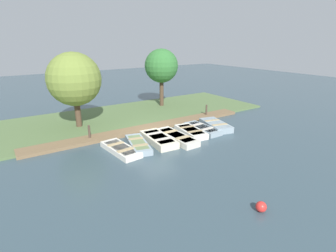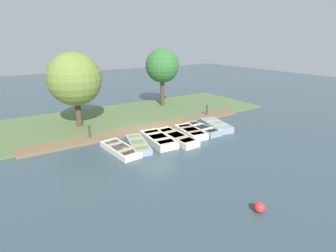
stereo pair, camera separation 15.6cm
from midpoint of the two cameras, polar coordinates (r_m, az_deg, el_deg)
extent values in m
plane|color=#384C56|center=(17.63, -2.23, -1.82)|extent=(80.00, 80.00, 0.00)
cube|color=#567042|center=(21.85, -8.96, 2.15)|extent=(8.00, 24.00, 0.14)
cube|color=brown|center=(18.64, -4.24, -0.42)|extent=(1.27, 16.48, 0.19)
cube|color=silver|center=(15.11, -10.06, -5.00)|extent=(3.04, 1.38, 0.31)
cube|color=#4C709E|center=(15.05, -10.09, -4.51)|extent=(2.49, 1.09, 0.02)
cube|color=tan|center=(14.59, -9.02, -5.10)|extent=(0.40, 1.01, 0.03)
cube|color=tan|center=(15.50, -11.11, -3.78)|extent=(0.40, 1.01, 0.03)
cube|color=#8C9EA8|center=(15.63, -6.29, -3.98)|extent=(3.08, 1.62, 0.33)
cube|color=#6B7F51|center=(15.57, -6.31, -3.46)|extent=(2.52, 1.29, 0.03)
cube|color=tan|center=(15.06, -5.81, -4.12)|extent=(0.49, 0.94, 0.03)
cube|color=tan|center=(16.07, -6.79, -2.68)|extent=(0.49, 0.94, 0.03)
cube|color=beige|center=(16.19, -1.85, -2.91)|extent=(3.11, 1.46, 0.41)
cube|color=#4C709E|center=(16.13, -1.86, -2.29)|extent=(2.55, 1.15, 0.03)
cube|color=beige|center=(15.64, -0.92, -2.84)|extent=(0.39, 1.15, 0.03)
cube|color=beige|center=(16.60, -2.74, -1.58)|extent=(0.39, 1.15, 0.03)
cube|color=beige|center=(16.56, 2.08, -2.48)|extent=(3.45, 1.13, 0.37)
cube|color=#4C709E|center=(16.50, 2.09, -1.92)|extent=(2.83, 0.89, 0.03)
cube|color=tan|center=(16.00, 3.46, -2.49)|extent=(0.36, 0.99, 0.03)
cube|color=tan|center=(16.99, 0.79, -1.21)|extent=(0.36, 0.99, 0.03)
cube|color=silver|center=(17.57, 5.22, -1.29)|extent=(2.78, 1.48, 0.38)
cube|color=#6B7F51|center=(17.52, 5.24, -0.75)|extent=(2.27, 1.17, 0.03)
cube|color=tan|center=(17.10, 6.08, -1.15)|extent=(0.40, 1.06, 0.03)
cube|color=tan|center=(17.92, 4.43, -0.19)|extent=(0.40, 1.06, 0.03)
cube|color=#8C9EA8|center=(18.34, 7.73, -0.63)|extent=(2.91, 1.09, 0.33)
cube|color=teal|center=(18.29, 7.75, -0.18)|extent=(2.39, 0.85, 0.03)
cube|color=beige|center=(17.89, 8.90, -0.57)|extent=(0.30, 0.99, 0.03)
cube|color=beige|center=(18.68, 6.65, 0.34)|extent=(0.30, 0.99, 0.03)
cube|color=#8C9EA8|center=(19.10, 10.61, 0.13)|extent=(3.01, 1.86, 0.42)
cube|color=#6B7F51|center=(19.04, 10.65, 0.68)|extent=(2.46, 1.47, 0.03)
cube|color=tan|center=(18.59, 11.46, 0.30)|extent=(0.54, 1.17, 0.03)
cube|color=tan|center=(19.47, 9.88, 1.21)|extent=(0.54, 1.17, 0.03)
cylinder|color=#47382D|center=(17.15, -16.47, -1.49)|extent=(0.14, 0.14, 0.95)
sphere|color=#47382D|center=(17.00, -16.62, 0.09)|extent=(0.13, 0.13, 0.13)
cylinder|color=#47382D|center=(21.72, 8.67, 3.17)|extent=(0.14, 0.14, 0.95)
sphere|color=#47382D|center=(21.60, 8.73, 4.45)|extent=(0.13, 0.13, 0.13)
sphere|color=red|center=(10.63, 19.67, -16.32)|extent=(0.40, 0.40, 0.40)
cylinder|color=#4C3828|center=(19.62, -18.74, 3.11)|extent=(0.41, 0.41, 2.50)
sphere|color=olive|center=(19.19, -19.43, 9.61)|extent=(3.65, 3.65, 3.65)
cylinder|color=#4C3828|center=(24.61, -1.05, 7.58)|extent=(0.37, 0.37, 2.98)
sphere|color=#337033|center=(24.29, -1.08, 12.97)|extent=(3.02, 3.02, 3.02)
camera|label=1|loc=(0.08, -89.74, 0.09)|focal=28.00mm
camera|label=2|loc=(0.08, 90.26, -0.09)|focal=28.00mm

